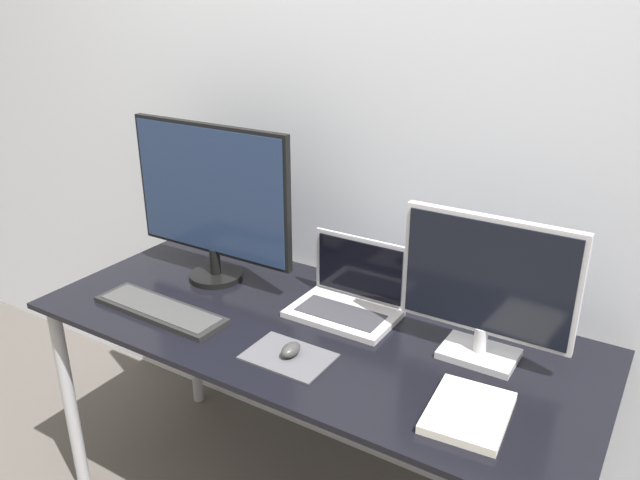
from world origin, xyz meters
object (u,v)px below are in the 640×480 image
book (468,412)px  mouse (291,350)px  monitor_left (211,198)px  monitor_right (487,286)px  laptop (350,295)px  keyboard (160,310)px

book → mouse: bearing=-178.8°
monitor_left → mouse: 0.63m
book → monitor_right: bearing=103.3°
monitor_right → laptop: size_ratio=1.43×
monitor_left → monitor_right: bearing=-0.0°
keyboard → monitor_left: bearing=92.4°
monitor_right → laptop: 0.46m
book → monitor_left: bearing=165.3°
monitor_right → mouse: monitor_right is taller
keyboard → mouse: bearing=0.8°
monitor_left → monitor_right: 0.93m
monitor_left → monitor_right: size_ratio=1.34×
monitor_right → keyboard: bearing=-163.1°
monitor_left → monitor_right: (0.93, -0.00, -0.08)m
laptop → keyboard: bearing=-147.0°
monitor_right → book: bearing=-76.7°
monitor_left → laptop: size_ratio=1.92×
keyboard → book: 0.98m
keyboard → book: book is taller
monitor_left → keyboard: (0.01, -0.28, -0.28)m
mouse → book: mouse is taller
monitor_left → keyboard: size_ratio=1.34×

